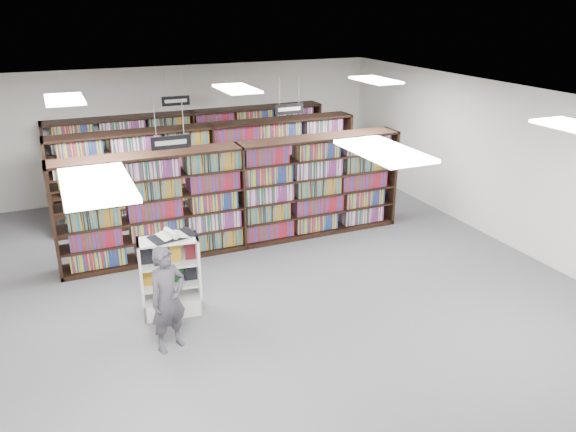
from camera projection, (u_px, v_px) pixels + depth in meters
name	position (u px, v px, depth m)	size (l,w,h in m)	color
floor	(279.00, 287.00, 9.82)	(12.00, 12.00, 0.00)	#56575C
ceiling	(278.00, 104.00, 8.67)	(10.00, 12.00, 0.10)	white
wall_back	(189.00, 129.00, 14.37)	(10.00, 0.10, 3.20)	silver
wall_right	(512.00, 167.00, 11.10)	(0.10, 12.00, 3.20)	silver
bookshelf_row_near	(240.00, 196.00, 11.15)	(7.00, 0.60, 2.10)	black
bookshelf_row_mid	(212.00, 170.00, 12.86)	(7.00, 0.60, 2.10)	black
bookshelf_row_far	(193.00, 153.00, 14.32)	(7.00, 0.60, 2.10)	black
aisle_sign_left	(171.00, 141.00, 9.20)	(0.65, 0.02, 0.80)	#B2B2B7
aisle_sign_right	(289.00, 108.00, 12.03)	(0.65, 0.02, 0.80)	#B2B2B7
aisle_sign_center	(176.00, 100.00, 13.00)	(0.65, 0.02, 0.80)	#B2B2B7
troffer_front_left	(97.00, 185.00, 5.00)	(0.60, 1.20, 0.04)	white
troffer_front_center	(383.00, 151.00, 6.11)	(0.60, 1.20, 0.04)	white
troffer_back_left	(64.00, 99.00, 9.27)	(0.60, 1.20, 0.04)	white
troffer_back_center	(237.00, 89.00, 10.39)	(0.60, 1.20, 0.04)	white
troffer_back_right	(376.00, 80.00, 11.51)	(0.60, 1.20, 0.04)	white
endcap_display	(171.00, 287.00, 8.90)	(0.97, 0.57, 1.29)	white
open_book	(172.00, 235.00, 8.63)	(0.76, 0.55, 0.13)	black
shopper	(168.00, 299.00, 7.85)	(0.57, 0.38, 1.57)	#443E47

